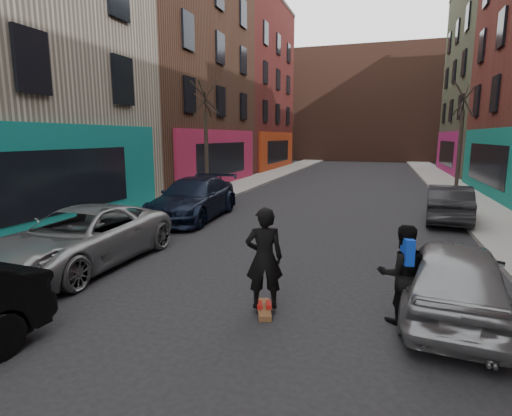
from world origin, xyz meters
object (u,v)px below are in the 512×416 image
Objects in this scene: tree_left_far at (206,131)px; skateboard at (264,309)px; skateboarder at (264,258)px; pedestrian at (402,274)px; tree_right_far at (461,128)px; parked_right_end at (448,203)px; parked_left_far at (82,237)px; parked_left_end at (194,198)px; parked_right_far at (454,277)px.

skateboard is (6.53, -11.96, -3.33)m from tree_left_far.
pedestrian is (2.29, 0.34, -0.16)m from skateboarder.
tree_right_far is 19.07m from skateboarder.
tree_left_far is 14.03m from skateboard.
tree_left_far reaches higher than pedestrian.
tree_left_far is at bearing -7.76° from parked_right_end.
skateboarder reaches higher than parked_right_end.
parked_left_far is at bearing 47.31° from parked_right_end.
parked_right_end is at bearing 46.23° from skateboard.
skateboard is 2.45m from pedestrian.
tree_right_far is 9.14m from parked_right_end.
skateboard is at bearing -58.53° from parked_left_end.
tree_right_far reaches higher than parked_left_end.
tree_left_far is 8.12× the size of skateboard.
tree_right_far reaches higher than tree_left_far.
parked_left_far is at bearing -81.56° from tree_left_far.
tree_left_far is 3.87× the size of pedestrian.
parked_left_far is 5.08m from skateboarder.
tree_left_far is 13.78m from tree_right_far.
tree_right_far reaches higher than pedestrian.
parked_left_far reaches higher than skateboard.
parked_left_end is 9.96m from pedestrian.
parked_right_end is (9.20, 8.24, -0.03)m from parked_left_far.
parked_left_far reaches higher than parked_right_end.
parked_left_far is 1.23× the size of parked_right_end.
parked_right_end is 2.28× the size of skateboarder.
skateboarder is (4.93, -1.19, 0.30)m from parked_left_far.
skateboard is (-5.87, -17.96, -3.48)m from tree_right_far.
pedestrian reaches higher than parked_left_far.
skateboarder is at bearing 22.27° from parked_right_far.
pedestrian reaches higher than skateboard.
skateboard is (4.93, -7.21, -0.72)m from parked_left_end.
parked_left_end reaches higher than parked_left_far.
parked_right_far is (8.10, -0.28, -0.02)m from parked_left_far.
parked_right_far is 0.98× the size of parked_right_end.
skateboarder is at bearing 71.08° from parked_right_end.
tree_left_far is at bearing -68.59° from pedestrian.
pedestrian is (7.22, -6.87, 0.08)m from parked_left_end.
skateboarder is (6.53, -11.96, -2.37)m from tree_left_far.
skateboarder reaches higher than parked_left_far.
parked_left_far is (-10.80, -16.78, -2.82)m from tree_right_far.
tree_right_far is 1.65× the size of parked_right_end.
tree_right_far is 1.34× the size of parked_left_far.
parked_left_end is at bearing -59.35° from pedestrian.
skateboard is 0.48× the size of pedestrian.
skateboard is (4.93, -1.19, -0.66)m from parked_left_far.
skateboarder reaches higher than parked_right_far.
skateboarder is at bearing 0.00° from skateboard.
parked_left_end is at bearing 104.96° from skateboard.
tree_left_far is 5.66m from parked_left_end.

